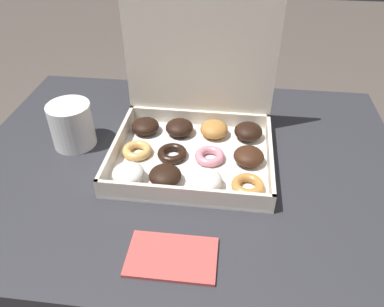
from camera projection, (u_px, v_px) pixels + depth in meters
The scene contains 4 objects.
dining_table at pixel (186, 200), 0.89m from camera, with size 0.94×0.71×0.71m.
donut_box at pixel (194, 129), 0.80m from camera, with size 0.34×0.29×0.32m.
coffee_mug at pixel (72, 124), 0.83m from camera, with size 0.09×0.09×0.10m.
paper_napkin at pixel (172, 257), 0.61m from camera, with size 0.15×0.09×0.01m.
Camera 1 is at (0.09, -0.63, 1.22)m, focal length 35.00 mm.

